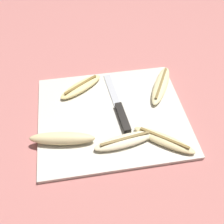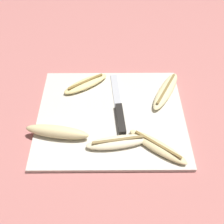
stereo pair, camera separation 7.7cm
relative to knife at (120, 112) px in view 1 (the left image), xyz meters
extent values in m
plane|color=#B76B66|center=(-0.03, 0.00, -0.02)|extent=(4.00, 4.00, 0.00)
cube|color=beige|center=(-0.03, 0.00, -0.01)|extent=(0.43, 0.37, 0.01)
cube|color=black|center=(0.00, -0.02, 0.00)|extent=(0.03, 0.11, 0.02)
cube|color=#B7BABF|center=(-0.01, 0.10, -0.01)|extent=(0.03, 0.15, 0.00)
ellipsoid|color=beige|center=(-0.17, -0.08, 0.01)|extent=(0.18, 0.06, 0.03)
ellipsoid|color=#EDD689|center=(-0.11, 0.12, 0.00)|extent=(0.15, 0.12, 0.02)
cube|color=olive|center=(-0.11, 0.12, 0.01)|extent=(0.11, 0.07, 0.00)
ellipsoid|color=beige|center=(0.10, -0.12, 0.00)|extent=(0.16, 0.13, 0.02)
cube|color=brown|center=(0.10, -0.12, 0.01)|extent=(0.12, 0.09, 0.00)
ellipsoid|color=beige|center=(0.15, 0.09, 0.00)|extent=(0.12, 0.18, 0.02)
cube|color=olive|center=(0.15, 0.09, 0.02)|extent=(0.08, 0.13, 0.00)
ellipsoid|color=beige|center=(-0.01, -0.11, 0.00)|extent=(0.18, 0.07, 0.02)
cube|color=olive|center=(-0.01, -0.11, 0.02)|extent=(0.14, 0.03, 0.00)
camera|label=1|loc=(-0.10, -0.49, 0.59)|focal=42.00mm
camera|label=2|loc=(-0.03, -0.50, 0.59)|focal=42.00mm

